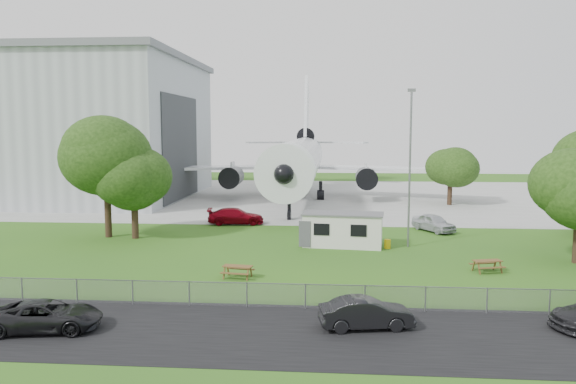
# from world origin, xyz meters

# --- Properties ---
(ground) EXTENTS (160.00, 160.00, 0.00)m
(ground) POSITION_xyz_m (0.00, 0.00, 0.00)
(ground) COLOR #3D761B
(asphalt_strip) EXTENTS (120.00, 8.00, 0.02)m
(asphalt_strip) POSITION_xyz_m (0.00, -13.00, 0.01)
(asphalt_strip) COLOR black
(asphalt_strip) RESTS_ON ground
(concrete_apron) EXTENTS (120.00, 46.00, 0.03)m
(concrete_apron) POSITION_xyz_m (0.00, 38.00, 0.01)
(concrete_apron) COLOR #B7B7B2
(concrete_apron) RESTS_ON ground
(hangar) EXTENTS (43.00, 31.00, 18.55)m
(hangar) POSITION_xyz_m (-37.97, 36.00, 9.41)
(hangar) COLOR #B2B7BC
(hangar) RESTS_ON ground
(airliner) EXTENTS (46.36, 47.73, 17.69)m
(airliner) POSITION_xyz_m (-2.00, 35.86, 5.27)
(airliner) COLOR white
(airliner) RESTS_ON ground
(site_cabin) EXTENTS (6.88, 3.37, 2.62)m
(site_cabin) POSITION_xyz_m (3.17, 6.07, 1.31)
(site_cabin) COLOR silver
(site_cabin) RESTS_ON ground
(picnic_west) EXTENTS (2.01, 1.76, 0.76)m
(picnic_west) POSITION_xyz_m (-3.44, -3.87, 0.00)
(picnic_west) COLOR brown
(picnic_west) RESTS_ON ground
(picnic_east) EXTENTS (2.13, 1.92, 0.76)m
(picnic_east) POSITION_xyz_m (12.23, -1.18, 0.00)
(picnic_east) COLOR brown
(picnic_east) RESTS_ON ground
(fence) EXTENTS (58.00, 0.04, 1.30)m
(fence) POSITION_xyz_m (0.00, -9.50, 0.00)
(fence) COLOR gray
(fence) RESTS_ON ground
(lamp_mast) EXTENTS (0.16, 0.16, 12.00)m
(lamp_mast) POSITION_xyz_m (8.20, 6.20, 6.00)
(lamp_mast) COLOR slate
(lamp_mast) RESTS_ON ground
(tree_west_big) EXTENTS (8.12, 8.12, 10.89)m
(tree_west_big) POSITION_xyz_m (-16.55, 8.27, 6.82)
(tree_west_big) COLOR #382619
(tree_west_big) RESTS_ON ground
(tree_west_small) EXTENTS (6.39, 6.39, 8.10)m
(tree_west_small) POSITION_xyz_m (-14.09, 7.88, 4.89)
(tree_west_small) COLOR #382619
(tree_west_small) RESTS_ON ground
(tree_far_apron) EXTENTS (6.39, 6.39, 7.62)m
(tree_far_apron) POSITION_xyz_m (16.35, 30.95, 4.41)
(tree_far_apron) COLOR #382619
(tree_far_apron) RESTS_ON ground
(car_centre_sedan) EXTENTS (4.47, 2.22, 1.41)m
(car_centre_sedan) POSITION_xyz_m (3.91, -12.10, 0.70)
(car_centre_sedan) COLOR black
(car_centre_sedan) RESTS_ON ground
(car_west_estate) EXTENTS (5.17, 2.99, 1.36)m
(car_west_estate) POSITION_xyz_m (-10.55, -13.54, 0.68)
(car_west_estate) COLOR black
(car_west_estate) RESTS_ON ground
(car_ne_hatch) EXTENTS (3.81, 4.81, 1.53)m
(car_ne_hatch) POSITION_xyz_m (11.35, 13.05, 0.77)
(car_ne_hatch) COLOR #B2B4B9
(car_ne_hatch) RESTS_ON ground
(car_apron_van) EXTENTS (5.56, 2.79, 1.55)m
(car_apron_van) POSITION_xyz_m (-6.91, 15.41, 0.78)
(car_apron_van) COLOR maroon
(car_apron_van) RESTS_ON ground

